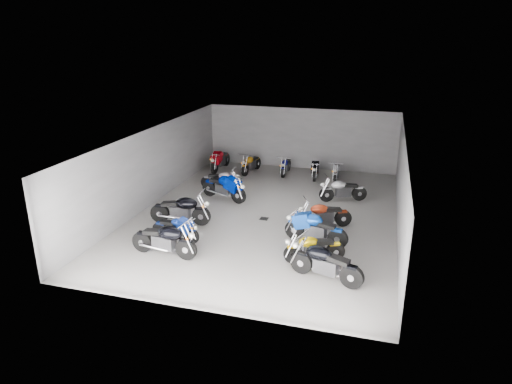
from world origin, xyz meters
TOP-DOWN VIEW (x-y plane):
  - ground at (0.00, 0.00)m, footprint 14.00×14.00m
  - wall_back at (0.00, 7.00)m, footprint 10.00×0.10m
  - wall_left at (-5.00, 0.00)m, footprint 0.10×14.00m
  - wall_right at (5.00, 0.00)m, footprint 0.10×14.00m
  - ceiling at (0.00, 0.00)m, footprint 10.00×14.00m
  - drain_grate at (0.00, -0.50)m, footprint 0.32×0.32m
  - motorcycle_left_a at (-2.29, -4.40)m, footprint 2.34×0.50m
  - motorcycle_left_b at (-2.44, -3.25)m, footprint 1.87×0.46m
  - motorcycle_left_c at (-2.90, -1.83)m, footprint 2.37×0.52m
  - motorcycle_left_e at (-2.23, 1.13)m, footprint 2.26×0.96m
  - motorcycle_left_f at (-2.86, 2.41)m, footprint 1.88×0.37m
  - motorcycle_right_a at (2.92, -4.54)m, footprint 2.25×0.81m
  - motorcycle_right_b at (2.42, -3.48)m, footprint 1.86×0.93m
  - motorcycle_right_c at (2.25, -2.13)m, footprint 2.25×0.66m
  - motorcycle_right_d at (2.35, -0.67)m, footprint 1.95×0.96m
  - motorcycle_right_f at (2.73, 2.37)m, footprint 1.99×0.90m
  - motorcycle_back_a at (-4.00, 5.43)m, footprint 0.47×2.26m
  - motorcycle_back_b at (-2.28, 5.38)m, footprint 0.53×2.03m
  - motorcycle_back_c at (-0.48, 5.59)m, footprint 0.36×1.88m
  - motorcycle_back_d at (1.08, 5.41)m, footprint 0.43×1.96m
  - motorcycle_back_e at (2.12, 5.30)m, footprint 0.38×1.88m

SIDE VIEW (x-z plane):
  - ground at x=0.00m, z-range 0.00..0.00m
  - drain_grate at x=0.00m, z-range 0.00..0.01m
  - motorcycle_left_b at x=-2.44m, z-range 0.04..0.86m
  - motorcycle_back_e at x=2.12m, z-range 0.04..0.86m
  - motorcycle_back_c at x=-0.48m, z-range 0.04..0.86m
  - motorcycle_left_f at x=-2.86m, z-range 0.04..0.87m
  - motorcycle_back_d at x=1.08m, z-range 0.04..0.90m
  - motorcycle_right_b at x=2.42m, z-range 0.04..0.91m
  - motorcycle_back_b at x=-2.28m, z-range 0.04..0.94m
  - motorcycle_right_d at x=2.35m, z-range 0.04..0.95m
  - motorcycle_right_f at x=2.73m, z-range 0.04..0.96m
  - motorcycle_back_a at x=-4.00m, z-range 0.05..1.04m
  - motorcycle_right_c at x=2.25m, z-range 0.05..1.05m
  - motorcycle_right_a at x=2.92m, z-range 0.05..1.06m
  - motorcycle_left_a at x=-2.29m, z-range 0.05..1.08m
  - motorcycle_left_e at x=-2.23m, z-range 0.05..1.08m
  - motorcycle_left_c at x=-2.90m, z-range 0.05..1.09m
  - wall_back at x=0.00m, z-range 0.00..3.20m
  - wall_left at x=-5.00m, z-range 0.00..3.20m
  - wall_right at x=5.00m, z-range 0.00..3.20m
  - ceiling at x=0.00m, z-range 3.20..3.24m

